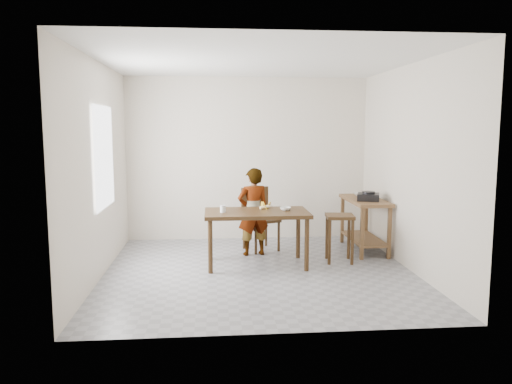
{
  "coord_description": "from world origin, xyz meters",
  "views": [
    {
      "loc": [
        -0.6,
        -6.33,
        1.88
      ],
      "look_at": [
        0.0,
        0.4,
        1.0
      ],
      "focal_mm": 35.0,
      "sensor_mm": 36.0,
      "label": 1
    }
  ],
  "objects": [
    {
      "name": "dining_table",
      "position": [
        0.0,
        0.3,
        0.38
      ],
      "size": [
        1.4,
        0.8,
        0.75
      ],
      "primitive_type": null,
      "color": "#392511",
      "rests_on": "floor"
    },
    {
      "name": "wall_right",
      "position": [
        2.02,
        0.0,
        1.35
      ],
      "size": [
        0.04,
        4.0,
        2.7
      ],
      "primitive_type": "cube",
      "color": "beige",
      "rests_on": "ground"
    },
    {
      "name": "ceiling",
      "position": [
        0.0,
        0.0,
        2.72
      ],
      "size": [
        4.0,
        4.0,
        0.04
      ],
      "primitive_type": "cube",
      "color": "white",
      "rests_on": "wall_back"
    },
    {
      "name": "wall_back",
      "position": [
        0.0,
        2.02,
        1.35
      ],
      "size": [
        4.0,
        0.04,
        2.7
      ],
      "primitive_type": "cube",
      "color": "beige",
      "rests_on": "ground"
    },
    {
      "name": "gas_burner",
      "position": [
        1.71,
        0.81,
        0.85
      ],
      "size": [
        0.4,
        0.4,
        0.1
      ],
      "primitive_type": "cube",
      "rotation": [
        0.0,
        0.0,
        -0.35
      ],
      "color": "black",
      "rests_on": "prep_counter"
    },
    {
      "name": "prep_counter",
      "position": [
        1.72,
        1.0,
        0.4
      ],
      "size": [
        0.5,
        1.2,
        0.8
      ],
      "primitive_type": null,
      "color": "brown",
      "rests_on": "floor"
    },
    {
      "name": "dining_chair",
      "position": [
        0.15,
        1.15,
        0.48
      ],
      "size": [
        0.6,
        0.6,
        0.95
      ],
      "primitive_type": null,
      "rotation": [
        0.0,
        0.0,
        0.4
      ],
      "color": "#392511",
      "rests_on": "floor"
    },
    {
      "name": "floor",
      "position": [
        0.0,
        0.0,
        -0.02
      ],
      "size": [
        4.0,
        4.0,
        0.04
      ],
      "primitive_type": "cube",
      "color": "gray",
      "rests_on": "ground"
    },
    {
      "name": "glass_tumbler",
      "position": [
        -0.46,
        0.25,
        0.8
      ],
      "size": [
        0.1,
        0.1,
        0.09
      ],
      "primitive_type": "cylinder",
      "rotation": [
        0.0,
        0.0,
        -0.4
      ],
      "color": "white",
      "rests_on": "dining_table"
    },
    {
      "name": "window_pane",
      "position": [
        -1.97,
        0.2,
        1.5
      ],
      "size": [
        0.02,
        1.1,
        1.3
      ],
      "primitive_type": "cube",
      "color": "white",
      "rests_on": "wall_left"
    },
    {
      "name": "wall_left",
      "position": [
        -2.02,
        0.0,
        1.35
      ],
      "size": [
        0.04,
        4.0,
        2.7
      ],
      "primitive_type": "cube",
      "color": "beige",
      "rests_on": "ground"
    },
    {
      "name": "serving_bowl",
      "position": [
        1.73,
        1.29,
        0.83
      ],
      "size": [
        0.25,
        0.25,
        0.05
      ],
      "primitive_type": "imported",
      "rotation": [
        0.0,
        0.0,
        0.25
      ],
      "color": "silver",
      "rests_on": "prep_counter"
    },
    {
      "name": "child",
      "position": [
        -0.0,
        0.87,
        0.65
      ],
      "size": [
        0.53,
        0.41,
        1.29
      ],
      "primitive_type": "imported",
      "rotation": [
        0.0,
        0.0,
        3.37
      ],
      "color": "white",
      "rests_on": "floor"
    },
    {
      "name": "small_bowl",
      "position": [
        0.4,
        0.32,
        0.77
      ],
      "size": [
        0.19,
        0.19,
        0.05
      ],
      "primitive_type": "imported",
      "rotation": [
        0.0,
        0.0,
        -0.25
      ],
      "color": "silver",
      "rests_on": "dining_table"
    },
    {
      "name": "wall_front",
      "position": [
        0.0,
        -2.02,
        1.35
      ],
      "size": [
        4.0,
        0.04,
        2.7
      ],
      "primitive_type": "cube",
      "color": "beige",
      "rests_on": "ground"
    },
    {
      "name": "stool",
      "position": [
        1.17,
        0.38,
        0.33
      ],
      "size": [
        0.42,
        0.42,
        0.67
      ],
      "primitive_type": null,
      "rotation": [
        0.0,
        0.0,
        -0.12
      ],
      "color": "#392511",
      "rests_on": "floor"
    },
    {
      "name": "banana",
      "position": [
        0.14,
        0.49,
        0.78
      ],
      "size": [
        0.23,
        0.2,
        0.07
      ],
      "primitive_type": null,
      "rotation": [
        0.0,
        0.0,
        0.39
      ],
      "color": "#FBC548",
      "rests_on": "dining_table"
    }
  ]
}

